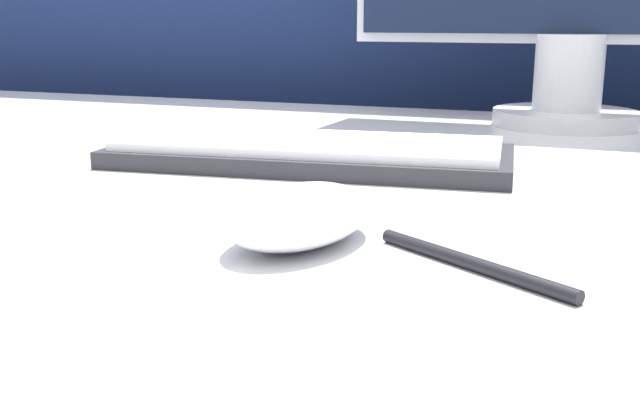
# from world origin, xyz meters

# --- Properties ---
(partition_panel) EXTENTS (5.00, 0.03, 1.32)m
(partition_panel) POSITION_xyz_m (0.00, 0.69, 0.66)
(partition_panel) COLOR navy
(partition_panel) RESTS_ON ground_plane
(computer_mouse_near) EXTENTS (0.10, 0.13, 0.04)m
(computer_mouse_near) POSITION_xyz_m (0.05, -0.14, 0.73)
(computer_mouse_near) COLOR white
(computer_mouse_near) RESTS_ON desk
(keyboard) EXTENTS (0.38, 0.18, 0.02)m
(keyboard) POSITION_xyz_m (-0.04, 0.09, 0.73)
(keyboard) COLOR #28282D
(keyboard) RESTS_ON desk
(pen) EXTENTS (0.12, 0.08, 0.01)m
(pen) POSITION_xyz_m (0.16, -0.15, 0.72)
(pen) COLOR black
(pen) RESTS_ON desk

